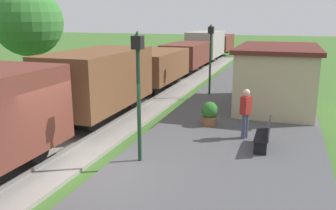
% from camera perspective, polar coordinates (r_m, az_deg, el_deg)
% --- Properties ---
extents(ground_plane, '(160.00, 160.00, 0.00)m').
position_cam_1_polar(ground_plane, '(10.16, -12.02, -11.45)').
color(ground_plane, '#3D6628').
extents(platform_slab, '(6.00, 60.00, 0.25)m').
position_cam_1_polar(platform_slab, '(9.03, 6.30, -13.71)').
color(platform_slab, '#4C4C4F').
rests_on(platform_slab, ground).
extents(track_ballast, '(3.80, 60.00, 0.12)m').
position_cam_1_polar(track_ballast, '(11.47, -22.58, -8.90)').
color(track_ballast, gray).
rests_on(track_ballast, ground).
extents(rail_near, '(0.07, 60.00, 0.14)m').
position_cam_1_polar(rail_near, '(10.98, -19.76, -8.92)').
color(rail_near, slate).
rests_on(rail_near, track_ballast).
extents(rail_far, '(0.07, 60.00, 0.14)m').
position_cam_1_polar(rail_far, '(11.89, -25.29, -7.70)').
color(rail_far, slate).
rests_on(rail_far, track_ballast).
extents(freight_train, '(2.50, 39.20, 2.72)m').
position_cam_1_polar(freight_train, '(23.19, 0.25, 7.14)').
color(freight_train, brown).
rests_on(freight_train, rail_near).
extents(station_hut, '(3.50, 5.80, 2.78)m').
position_cam_1_polar(station_hut, '(17.09, 16.95, 4.42)').
color(station_hut, tan).
rests_on(station_hut, platform_slab).
extents(bench_near_hut, '(0.42, 1.50, 0.91)m').
position_cam_1_polar(bench_near_hut, '(11.62, 15.18, -4.51)').
color(bench_near_hut, black).
rests_on(bench_near_hut, platform_slab).
extents(person_waiting, '(0.38, 0.45, 1.71)m').
position_cam_1_polar(person_waiting, '(12.31, 12.31, -1.06)').
color(person_waiting, '#474C66').
rests_on(person_waiting, platform_slab).
extents(potted_planter, '(0.64, 0.64, 0.92)m').
position_cam_1_polar(potted_planter, '(13.70, 6.66, -1.30)').
color(potted_planter, brown).
rests_on(potted_planter, platform_slab).
extents(lamp_post_near, '(0.28, 0.28, 3.70)m').
position_cam_1_polar(lamp_post_near, '(9.80, -4.78, 5.09)').
color(lamp_post_near, '#193823').
rests_on(lamp_post_near, platform_slab).
extents(lamp_post_far, '(0.28, 0.28, 3.70)m').
position_cam_1_polar(lamp_post_far, '(18.91, 6.83, 9.30)').
color(lamp_post_far, '#193823').
rests_on(lamp_post_far, platform_slab).
extents(tree_trackside_far, '(3.80, 3.80, 5.94)m').
position_cam_1_polar(tree_trackside_far, '(21.50, -21.46, 12.28)').
color(tree_trackside_far, '#4C3823').
rests_on(tree_trackside_far, ground).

